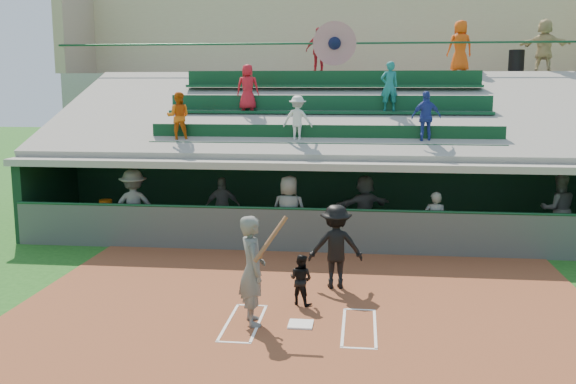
# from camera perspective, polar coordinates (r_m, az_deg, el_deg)

# --- Properties ---
(ground) EXTENTS (100.00, 100.00, 0.00)m
(ground) POSITION_cam_1_polar(r_m,az_deg,el_deg) (11.54, 1.14, -11.83)
(ground) COLOR #1C5317
(ground) RESTS_ON ground
(dirt_slab) EXTENTS (11.00, 9.00, 0.02)m
(dirt_slab) POSITION_cam_1_polar(r_m,az_deg,el_deg) (12.00, 1.37, -10.92)
(dirt_slab) COLOR brown
(dirt_slab) RESTS_ON ground
(home_plate) EXTENTS (0.43, 0.43, 0.03)m
(home_plate) POSITION_cam_1_polar(r_m,az_deg,el_deg) (11.52, 1.14, -11.66)
(home_plate) COLOR white
(home_plate) RESTS_ON dirt_slab
(batters_box_chalk) EXTENTS (2.65, 1.85, 0.01)m
(batters_box_chalk) POSITION_cam_1_polar(r_m,az_deg,el_deg) (11.53, 1.14, -11.72)
(batters_box_chalk) COLOR white
(batters_box_chalk) RESTS_ON dirt_slab
(dugout_floor) EXTENTS (16.00, 3.50, 0.04)m
(dugout_floor) POSITION_cam_1_polar(r_m,az_deg,el_deg) (17.97, 3.21, -3.93)
(dugout_floor) COLOR gray
(dugout_floor) RESTS_ON ground
(concourse_slab) EXTENTS (20.00, 3.00, 4.60)m
(concourse_slab) POSITION_cam_1_polar(r_m,az_deg,el_deg) (24.29, 4.23, 5.03)
(concourse_slab) COLOR gray
(concourse_slab) RESTS_ON ground
(grandstand) EXTENTS (20.40, 10.40, 7.80)m
(grandstand) POSITION_cam_1_polar(r_m,az_deg,el_deg) (21.32, 3.86, 4.30)
(grandstand) COLOR #4E524D
(grandstand) RESTS_ON ground
(batter_at_plate) EXTENTS (0.97, 0.83, 1.95)m
(batter_at_plate) POSITION_cam_1_polar(r_m,az_deg,el_deg) (11.32, -3.18, -6.92)
(batter_at_plate) COLOR #545651
(batter_at_plate) RESTS_ON dirt_slab
(catcher) EXTENTS (0.59, 0.54, 0.98)m
(catcher) POSITION_cam_1_polar(r_m,az_deg,el_deg) (12.40, 1.15, -7.77)
(catcher) COLOR black
(catcher) RESTS_ON dirt_slab
(home_umpire) EXTENTS (1.20, 0.79, 1.75)m
(home_umpire) POSITION_cam_1_polar(r_m,az_deg,el_deg) (13.34, 4.26, -4.85)
(home_umpire) COLOR black
(home_umpire) RESTS_ON dirt_slab
(dugout_bench) EXTENTS (13.90, 5.73, 0.44)m
(dugout_bench) POSITION_cam_1_polar(r_m,az_deg,el_deg) (19.02, 2.84, -2.42)
(dugout_bench) COLOR brown
(dugout_bench) RESTS_ON dugout_floor
(white_table) EXTENTS (0.81, 0.63, 0.67)m
(white_table) POSITION_cam_1_polar(r_m,az_deg,el_deg) (18.44, -15.70, -2.79)
(white_table) COLOR white
(white_table) RESTS_ON dugout_floor
(water_cooler) EXTENTS (0.35, 0.35, 0.35)m
(water_cooler) POSITION_cam_1_polar(r_m,az_deg,el_deg) (18.40, -15.89, -1.20)
(water_cooler) COLOR #D15C0C
(water_cooler) RESTS_ON white_table
(dugout_player_a) EXTENTS (1.42, 1.08, 1.95)m
(dugout_player_a) POSITION_cam_1_polar(r_m,az_deg,el_deg) (17.51, -13.55, -1.22)
(dugout_player_a) COLOR #525450
(dugout_player_a) RESTS_ON dugout_floor
(dugout_player_b) EXTENTS (1.02, 0.54, 1.65)m
(dugout_player_b) POSITION_cam_1_polar(r_m,az_deg,el_deg) (17.77, -5.82, -1.33)
(dugout_player_b) COLOR #51534F
(dugout_player_b) RESTS_ON dugout_floor
(dugout_player_c) EXTENTS (0.97, 0.68, 1.88)m
(dugout_player_c) POSITION_cam_1_polar(r_m,az_deg,el_deg) (16.39, 0.08, -1.79)
(dugout_player_c) COLOR #5E615B
(dugout_player_c) RESTS_ON dugout_floor
(dugout_player_d) EXTENTS (1.67, 1.14, 1.73)m
(dugout_player_d) POSITION_cam_1_polar(r_m,az_deg,el_deg) (17.67, 6.82, -1.28)
(dugout_player_d) COLOR #585B55
(dugout_player_d) RESTS_ON dugout_floor
(dugout_player_e) EXTENTS (0.60, 0.43, 1.54)m
(dugout_player_e) POSITION_cam_1_polar(r_m,az_deg,el_deg) (16.40, 12.92, -2.63)
(dugout_player_e) COLOR #61645F
(dugout_player_e) RESTS_ON dugout_floor
(dugout_player_f) EXTENTS (0.91, 0.71, 1.86)m
(dugout_player_f) POSITION_cam_1_polar(r_m,az_deg,el_deg) (18.25, 22.89, -1.42)
(dugout_player_f) COLOR #565954
(dugout_player_f) RESTS_ON dugout_floor
(trash_bin) EXTENTS (0.54, 0.54, 0.80)m
(trash_bin) POSITION_cam_1_polar(r_m,az_deg,el_deg) (24.45, 19.63, 10.88)
(trash_bin) COLOR black
(trash_bin) RESTS_ON concourse_slab
(concourse_staff_a) EXTENTS (1.00, 0.59, 1.60)m
(concourse_staff_a) POSITION_cam_1_polar(r_m,az_deg,el_deg) (23.36, 2.77, 12.47)
(concourse_staff_a) COLOR #A1121C
(concourse_staff_a) RESTS_ON concourse_slab
(concourse_staff_b) EXTENTS (0.96, 0.73, 1.77)m
(concourse_staff_b) POSITION_cam_1_polar(r_m,az_deg,el_deg) (23.28, 15.04, 12.39)
(concourse_staff_b) COLOR #DF4A0D
(concourse_staff_b) RESTS_ON concourse_slab
(concourse_staff_c) EXTENTS (1.75, 1.09, 1.80)m
(concourse_staff_c) POSITION_cam_1_polar(r_m,az_deg,el_deg) (24.02, 21.83, 11.98)
(concourse_staff_c) COLOR tan
(concourse_staff_c) RESTS_ON concourse_slab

